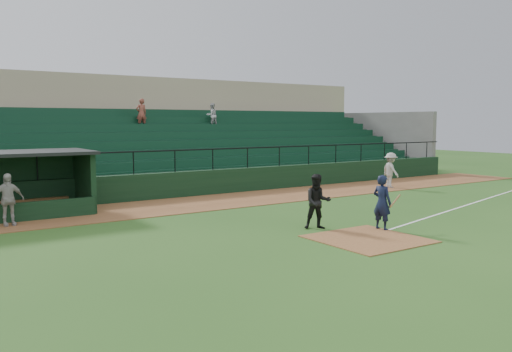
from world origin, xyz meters
TOP-DOWN VIEW (x-y plane):
  - ground at (0.00, 0.00)m, footprint 90.00×90.00m
  - warning_track at (0.00, 8.00)m, footprint 40.00×4.00m
  - home_plate_dirt at (0.00, -1.00)m, footprint 3.00×3.00m
  - foul_line at (8.00, 1.20)m, footprint 17.49×4.44m
  - stadium_structure at (-0.00, 16.46)m, footprint 38.00×13.08m
  - batter_at_plate at (1.39, -0.26)m, footprint 1.05×0.72m
  - umpire at (-0.23, 1.05)m, footprint 1.10×1.03m
  - runner at (10.04, 7.06)m, footprint 0.96×1.33m
  - dugout_player_a at (-8.58, 7.20)m, footprint 1.07×0.52m

SIDE VIEW (x-z plane):
  - ground at x=0.00m, z-range 0.00..0.00m
  - foul_line at x=8.00m, z-range 0.00..0.01m
  - warning_track at x=0.00m, z-range 0.00..0.03m
  - home_plate_dirt at x=0.00m, z-range 0.00..0.03m
  - batter_at_plate at x=1.39m, z-range 0.00..1.81m
  - umpire at x=-0.23m, z-range 0.00..1.81m
  - dugout_player_a at x=-8.58m, z-range 0.03..1.80m
  - runner at x=10.04m, z-range 0.03..1.89m
  - stadium_structure at x=0.00m, z-range -0.90..5.50m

